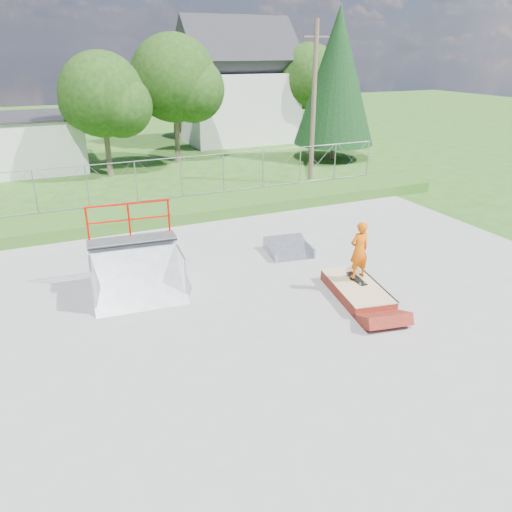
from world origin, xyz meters
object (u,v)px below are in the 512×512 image
(quarter_pipe, at_px, (136,256))
(skater, at_px, (359,252))
(grind_box, at_px, (357,291))
(flat_bank_ramp, at_px, (289,248))

(quarter_pipe, distance_m, skater, 6.36)
(grind_box, distance_m, quarter_pipe, 6.40)
(grind_box, relative_size, flat_bank_ramp, 1.81)
(flat_bank_ramp, xyz_separation_m, skater, (0.45, -3.42, 1.05))
(grind_box, height_order, skater, skater)
(flat_bank_ramp, distance_m, skater, 3.61)
(grind_box, xyz_separation_m, skater, (0.16, 0.25, 1.08))
(grind_box, bearing_deg, flat_bank_ramp, 104.83)
(grind_box, distance_m, flat_bank_ramp, 3.68)
(skater, bearing_deg, quarter_pipe, -22.89)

